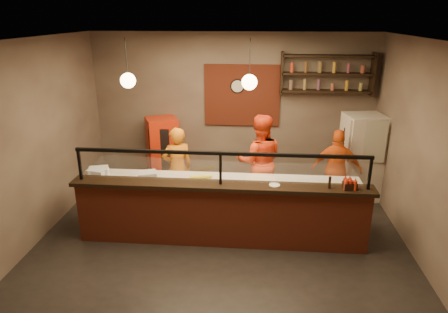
# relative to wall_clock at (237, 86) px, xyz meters

# --- Properties ---
(floor) EXTENTS (6.00, 6.00, 0.00)m
(floor) POSITION_rel_wall_clock_xyz_m (-0.10, -2.46, -2.10)
(floor) COLOR black
(floor) RESTS_ON ground
(ceiling) EXTENTS (6.00, 6.00, 0.00)m
(ceiling) POSITION_rel_wall_clock_xyz_m (-0.10, -2.46, 1.10)
(ceiling) COLOR #3C332E
(ceiling) RESTS_ON wall_back
(wall_back) EXTENTS (6.00, 0.00, 6.00)m
(wall_back) POSITION_rel_wall_clock_xyz_m (-0.10, 0.04, -0.50)
(wall_back) COLOR #786958
(wall_back) RESTS_ON floor
(wall_left) EXTENTS (0.00, 5.00, 5.00)m
(wall_left) POSITION_rel_wall_clock_xyz_m (-3.10, -2.46, -0.50)
(wall_left) COLOR #786958
(wall_left) RESTS_ON floor
(wall_right) EXTENTS (0.00, 5.00, 5.00)m
(wall_right) POSITION_rel_wall_clock_xyz_m (2.90, -2.46, -0.50)
(wall_right) COLOR #786958
(wall_right) RESTS_ON floor
(wall_front) EXTENTS (6.00, 0.00, 6.00)m
(wall_front) POSITION_rel_wall_clock_xyz_m (-0.10, -4.96, -0.50)
(wall_front) COLOR #786958
(wall_front) RESTS_ON floor
(brick_patch) EXTENTS (1.60, 0.04, 1.30)m
(brick_patch) POSITION_rel_wall_clock_xyz_m (0.10, 0.01, -0.20)
(brick_patch) COLOR maroon
(brick_patch) RESTS_ON wall_back
(service_counter) EXTENTS (4.60, 0.25, 1.00)m
(service_counter) POSITION_rel_wall_clock_xyz_m (-0.10, -2.76, -1.60)
(service_counter) COLOR maroon
(service_counter) RESTS_ON floor
(counter_ledge) EXTENTS (4.70, 0.37, 0.06)m
(counter_ledge) POSITION_rel_wall_clock_xyz_m (-0.10, -2.76, -1.07)
(counter_ledge) COLOR black
(counter_ledge) RESTS_ON service_counter
(worktop_cabinet) EXTENTS (4.60, 0.75, 0.85)m
(worktop_cabinet) POSITION_rel_wall_clock_xyz_m (-0.10, -2.26, -1.68)
(worktop_cabinet) COLOR gray
(worktop_cabinet) RESTS_ON floor
(worktop) EXTENTS (4.60, 0.75, 0.05)m
(worktop) POSITION_rel_wall_clock_xyz_m (-0.10, -2.26, -1.23)
(worktop) COLOR silver
(worktop) RESTS_ON worktop_cabinet
(sneeze_guard) EXTENTS (4.50, 0.05, 0.52)m
(sneeze_guard) POSITION_rel_wall_clock_xyz_m (-0.10, -2.76, -0.73)
(sneeze_guard) COLOR white
(sneeze_guard) RESTS_ON counter_ledge
(wall_shelving) EXTENTS (1.84, 0.28, 0.85)m
(wall_shelving) POSITION_rel_wall_clock_xyz_m (1.80, -0.14, 0.30)
(wall_shelving) COLOR black
(wall_shelving) RESTS_ON wall_back
(wall_clock) EXTENTS (0.30, 0.04, 0.30)m
(wall_clock) POSITION_rel_wall_clock_xyz_m (0.00, 0.00, 0.00)
(wall_clock) COLOR black
(wall_clock) RESTS_ON wall_back
(pendant_left) EXTENTS (0.24, 0.24, 0.77)m
(pendant_left) POSITION_rel_wall_clock_xyz_m (-1.60, -2.26, 0.45)
(pendant_left) COLOR black
(pendant_left) RESTS_ON ceiling
(pendant_right) EXTENTS (0.24, 0.24, 0.77)m
(pendant_right) POSITION_rel_wall_clock_xyz_m (0.30, -2.26, 0.45)
(pendant_right) COLOR black
(pendant_right) RESTS_ON ceiling
(cook_left) EXTENTS (0.68, 0.58, 1.58)m
(cook_left) POSITION_rel_wall_clock_xyz_m (-1.04, -1.46, -1.31)
(cook_left) COLOR orange
(cook_left) RESTS_ON floor
(cook_mid) EXTENTS (0.93, 0.75, 1.82)m
(cook_mid) POSITION_rel_wall_clock_xyz_m (0.50, -1.33, -1.19)
(cook_mid) COLOR red
(cook_mid) RESTS_ON floor
(cook_right) EXTENTS (0.96, 0.53, 1.55)m
(cook_right) POSITION_rel_wall_clock_xyz_m (1.95, -1.26, -1.32)
(cook_right) COLOR #E45915
(cook_right) RESTS_ON floor
(fridge) EXTENTS (0.81, 0.77, 1.71)m
(fridge) POSITION_rel_wall_clock_xyz_m (2.50, -0.75, -1.24)
(fridge) COLOR beige
(fridge) RESTS_ON floor
(red_cooler) EXTENTS (0.80, 0.78, 1.45)m
(red_cooler) POSITION_rel_wall_clock_xyz_m (-1.59, -0.31, -1.37)
(red_cooler) COLOR red
(red_cooler) RESTS_ON floor
(pizza_dough) EXTENTS (0.61, 0.61, 0.01)m
(pizza_dough) POSITION_rel_wall_clock_xyz_m (0.53, -2.18, -1.19)
(pizza_dough) COLOR #EEE0C9
(pizza_dough) RESTS_ON worktop
(prep_tub_a) EXTENTS (0.37, 0.33, 0.16)m
(prep_tub_a) POSITION_rel_wall_clock_xyz_m (-2.25, -2.25, -1.12)
(prep_tub_a) COLOR white
(prep_tub_a) RESTS_ON worktop
(prep_tub_b) EXTENTS (0.35, 0.30, 0.15)m
(prep_tub_b) POSITION_rel_wall_clock_xyz_m (-2.25, -2.30, -1.12)
(prep_tub_b) COLOR white
(prep_tub_b) RESTS_ON worktop
(prep_tub_c) EXTENTS (0.36, 0.33, 0.15)m
(prep_tub_c) POSITION_rel_wall_clock_xyz_m (-1.37, -2.35, -1.12)
(prep_tub_c) COLOR silver
(prep_tub_c) RESTS_ON worktop
(rolling_pin) EXTENTS (0.39, 0.19, 0.07)m
(rolling_pin) POSITION_rel_wall_clock_xyz_m (-0.49, -2.20, -1.17)
(rolling_pin) COLOR yellow
(rolling_pin) RESTS_ON worktop
(condiment_caddy) EXTENTS (0.21, 0.18, 0.11)m
(condiment_caddy) POSITION_rel_wall_clock_xyz_m (1.84, -2.78, -0.99)
(condiment_caddy) COLOR black
(condiment_caddy) RESTS_ON counter_ledge
(pepper_mill) EXTENTS (0.05, 0.05, 0.19)m
(pepper_mill) POSITION_rel_wall_clock_xyz_m (1.55, -2.78, -0.95)
(pepper_mill) COLOR black
(pepper_mill) RESTS_ON counter_ledge
(small_plate) EXTENTS (0.17, 0.17, 0.01)m
(small_plate) POSITION_rel_wall_clock_xyz_m (0.73, -2.74, -1.03)
(small_plate) COLOR silver
(small_plate) RESTS_ON counter_ledge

